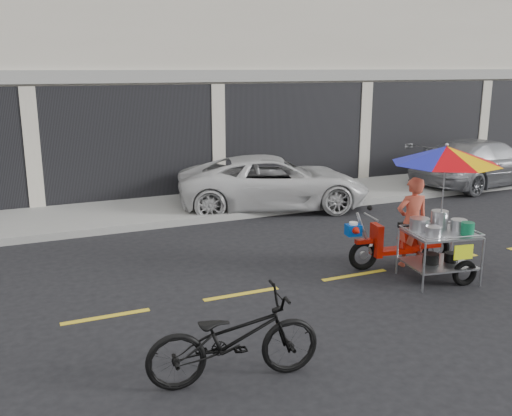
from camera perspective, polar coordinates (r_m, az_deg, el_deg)
name	(u,v)px	position (r m, az deg, el deg)	size (l,w,h in m)	color
ground	(354,275)	(9.54, 9.82, -6.65)	(90.00, 90.00, 0.00)	black
sidewalk	(232,201)	(14.22, -2.38, 0.73)	(45.00, 3.00, 0.15)	gray
shophouse_block	(255,38)	(19.64, -0.15, 16.60)	(36.00, 8.11, 10.40)	beige
centerline	(354,275)	(9.53, 9.82, -6.62)	(42.00, 0.10, 0.01)	gold
white_pickup	(273,182)	(13.67, 1.76, 2.59)	(2.10, 4.55, 1.26)	silver
silver_pickup	(482,163)	(17.48, 21.67, 4.24)	(1.89, 4.64, 1.35)	gray
near_bicycle	(234,338)	(6.25, -2.22, -12.86)	(0.66, 1.90, 1.00)	black
food_vendor_rig	(431,192)	(9.52, 17.13, 1.54)	(2.18, 1.98, 2.19)	black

